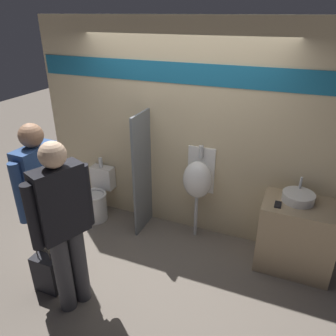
# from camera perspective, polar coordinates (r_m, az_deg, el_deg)

# --- Properties ---
(ground_plane) EXTENTS (16.00, 16.00, 0.00)m
(ground_plane) POSITION_cam_1_polar(r_m,az_deg,el_deg) (4.31, -0.89, -13.61)
(ground_plane) COLOR #70665B
(display_wall) EXTENTS (3.96, 0.07, 2.70)m
(display_wall) POSITION_cam_1_polar(r_m,az_deg,el_deg) (4.13, 2.30, 6.30)
(display_wall) COLOR beige
(display_wall) RESTS_ON ground_plane
(sink_counter) EXTENTS (0.81, 0.56, 0.84)m
(sink_counter) POSITION_cam_1_polar(r_m,az_deg,el_deg) (4.07, 21.34, -10.95)
(sink_counter) COLOR tan
(sink_counter) RESTS_ON ground_plane
(sink_basin) EXTENTS (0.35, 0.35, 0.24)m
(sink_basin) POSITION_cam_1_polar(r_m,az_deg,el_deg) (3.87, 21.75, -4.73)
(sink_basin) COLOR white
(sink_basin) RESTS_ON sink_counter
(cell_phone) EXTENTS (0.07, 0.14, 0.01)m
(cell_phone) POSITION_cam_1_polar(r_m,az_deg,el_deg) (3.75, 18.60, -6.05)
(cell_phone) COLOR black
(cell_phone) RESTS_ON sink_counter
(divider_near_counter) EXTENTS (0.03, 0.48, 1.63)m
(divider_near_counter) POSITION_cam_1_polar(r_m,az_deg,el_deg) (4.28, -4.50, -1.03)
(divider_near_counter) COLOR slate
(divider_near_counter) RESTS_ON ground_plane
(urinal_near_counter) EXTENTS (0.37, 0.31, 1.25)m
(urinal_near_counter) POSITION_cam_1_polar(r_m,az_deg,el_deg) (4.10, 5.20, -1.99)
(urinal_near_counter) COLOR silver
(urinal_near_counter) RESTS_ON ground_plane
(toilet) EXTENTS (0.36, 0.52, 0.86)m
(toilet) POSITION_cam_1_polar(r_m,az_deg,el_deg) (4.83, -12.26, -5.15)
(toilet) COLOR white
(toilet) RESTS_ON ground_plane
(person_in_vest) EXTENTS (0.23, 0.62, 1.79)m
(person_in_vest) POSITION_cam_1_polar(r_m,az_deg,el_deg) (3.64, -20.96, -4.84)
(person_in_vest) COLOR gray
(person_in_vest) RESTS_ON ground_plane
(person_with_lanyard) EXTENTS (0.35, 0.58, 1.78)m
(person_with_lanyard) POSITION_cam_1_polar(r_m,az_deg,el_deg) (3.17, -17.70, -9.14)
(person_with_lanyard) COLOR #3D3D42
(person_with_lanyard) RESTS_ON ground_plane
(shopping_bag) EXTENTS (0.29, 0.16, 0.55)m
(shopping_bag) POSITION_cam_1_polar(r_m,az_deg,el_deg) (3.87, -20.30, -16.81)
(shopping_bag) COLOR #232328
(shopping_bag) RESTS_ON ground_plane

